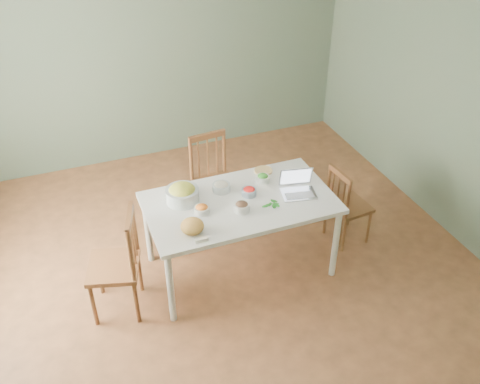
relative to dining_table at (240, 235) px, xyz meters
name	(u,v)px	position (x,y,z in m)	size (l,w,h in m)	color
floor	(222,269)	(-0.18, 0.03, -0.41)	(5.00, 5.00, 0.00)	brown
wall_back	(151,55)	(-0.18, 2.53, 0.94)	(5.00, 0.00, 2.70)	#576655
wall_right	(456,106)	(2.32, 0.03, 0.94)	(0.00, 5.00, 2.70)	#576655
dining_table	(240,235)	(0.00, 0.00, 0.00)	(1.73, 0.97, 0.81)	white
chair_far	(216,183)	(0.03, 0.79, 0.10)	(0.45, 0.43, 1.02)	brown
chair_left	(113,264)	(-1.22, -0.10, 0.11)	(0.46, 0.43, 1.03)	brown
chair_right	(349,204)	(1.22, 0.02, 0.03)	(0.39, 0.37, 0.88)	brown
bread_boule	(192,226)	(-0.54, -0.28, 0.47)	(0.20, 0.20, 0.13)	#BC883F
butter_stick	(202,240)	(-0.51, -0.42, 0.42)	(0.11, 0.03, 0.03)	silver
bowl_squash	(182,193)	(-0.49, 0.19, 0.49)	(0.30, 0.30, 0.18)	gold
bowl_carrot	(202,209)	(-0.38, -0.04, 0.44)	(0.14, 0.14, 0.08)	orange
bowl_onion	(221,187)	(-0.10, 0.22, 0.45)	(0.17, 0.17, 0.09)	beige
bowl_mushroom	(242,207)	(-0.04, -0.15, 0.45)	(0.14, 0.14, 0.09)	#301E13
bowl_redpep	(249,191)	(0.11, 0.06, 0.45)	(0.14, 0.14, 0.08)	red
bowl_broccoli	(263,178)	(0.32, 0.23, 0.45)	(0.13, 0.13, 0.08)	#1C6621
flatbread	(263,171)	(0.40, 0.39, 0.41)	(0.18, 0.18, 0.02)	#D2BA76
basil_bunch	(270,204)	(0.23, -0.16, 0.42)	(0.19, 0.19, 0.02)	#0E4711
laptop	(299,185)	(0.55, -0.10, 0.51)	(0.31, 0.27, 0.22)	silver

